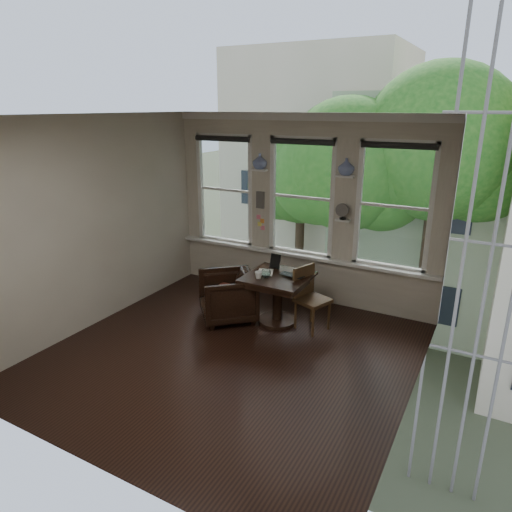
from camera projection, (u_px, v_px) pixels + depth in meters
The scene contains 25 objects.
ground at pixel (230, 354), 5.97m from camera, with size 4.50×4.50×0.00m, color black.
ceiling at pixel (226, 115), 5.03m from camera, with size 4.50×4.50×0.00m, color silver.
wall_back at pixel (302, 209), 7.37m from camera, with size 4.50×4.50×0.00m, color beige.
wall_front at pixel (78, 317), 3.62m from camera, with size 4.50×4.50×0.00m, color beige.
wall_left at pixel (95, 223), 6.52m from camera, with size 4.50×4.50×0.00m, color beige.
wall_right at pixel (423, 277), 4.47m from camera, with size 4.50×4.50×0.00m, color beige.
window_left at pixel (226, 190), 7.97m from camera, with size 1.10×0.12×1.90m, color white, non-canonical shape.
window_center at pixel (302, 197), 7.31m from camera, with size 1.10×0.12×1.90m, color white, non-canonical shape.
window_right at pixel (394, 206), 6.65m from camera, with size 1.10×0.12×1.90m, color white, non-canonical shape.
shelf_left at pixel (260, 170), 7.43m from camera, with size 0.26×0.16×0.03m, color white.
shelf_right at pixel (346, 176), 6.77m from camera, with size 0.26×0.16×0.03m, color white.
intercom at pixel (261, 200), 7.61m from camera, with size 0.14×0.06×0.28m, color #59544F.
sticky_notes at pixel (261, 220), 7.73m from camera, with size 0.16×0.01×0.24m, color pink, non-canonical shape.
desk_fan at pixel (343, 214), 6.93m from camera, with size 0.20×0.20×0.24m, color #59544F, non-canonical shape.
vase_left at pixel (260, 161), 7.39m from camera, with size 0.24×0.24×0.25m, color silver.
vase_right at pixel (346, 167), 6.73m from camera, with size 0.24×0.24×0.25m, color silver.
table at pixel (277, 300), 6.73m from camera, with size 0.90×0.90×0.75m, color black, non-canonical shape.
armchair_left at pixel (227, 296), 6.85m from camera, with size 0.78×0.81×0.73m, color black.
cushion_red at pixel (227, 291), 6.83m from camera, with size 0.45×0.45×0.06m, color maroon.
side_chair_right at pixel (313, 300), 6.51m from camera, with size 0.42×0.42×0.92m, color #422B17, non-canonical shape.
laptop at pixel (290, 277), 6.53m from camera, with size 0.37×0.24×0.03m, color black.
mug at pixel (259, 275), 6.49m from camera, with size 0.11×0.11×0.10m, color white.
drinking_glass at pixel (266, 274), 6.54m from camera, with size 0.14×0.14×0.11m, color white.
tablet at pixel (275, 261), 6.89m from camera, with size 0.16×0.02×0.22m, color black.
papers at pixel (265, 272), 6.74m from camera, with size 0.22×0.30×0.00m, color silver.
Camera 1 is at (2.82, -4.45, 3.10)m, focal length 32.00 mm.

